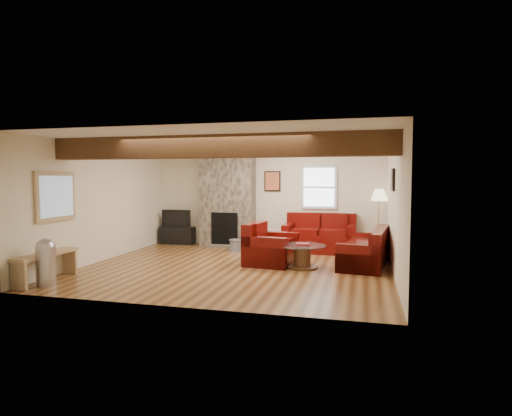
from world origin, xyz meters
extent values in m
plane|color=#583317|center=(0.00, 0.00, 0.00)|extent=(8.00, 8.00, 0.00)
plane|color=white|center=(0.00, 0.00, 2.50)|extent=(8.00, 8.00, 0.00)
plane|color=beige|center=(0.00, 2.75, 1.25)|extent=(8.00, 0.00, 8.00)
plane|color=beige|center=(0.00, -2.75, 1.25)|extent=(8.00, 0.00, 8.00)
plane|color=beige|center=(-3.00, 0.00, 1.25)|extent=(0.00, 7.50, 7.50)
plane|color=beige|center=(3.00, 0.00, 1.25)|extent=(0.00, 7.50, 7.50)
cube|color=#341E0F|center=(0.00, -1.25, 2.31)|extent=(6.00, 0.36, 0.38)
cube|color=#39332C|center=(-1.00, 2.50, 1.25)|extent=(1.40, 0.50, 2.50)
cube|color=black|center=(-1.00, 2.25, 0.45)|extent=(0.70, 0.06, 0.90)
cube|color=#39332C|center=(-1.00, 2.20, 0.04)|extent=(1.00, 0.25, 0.08)
cylinder|color=#422415|center=(1.29, 0.24, 0.02)|extent=(0.63, 0.63, 0.04)
cylinder|color=#422415|center=(1.29, 0.24, 0.21)|extent=(0.33, 0.33, 0.42)
cylinder|color=white|center=(1.29, 0.24, 0.45)|extent=(0.94, 0.94, 0.02)
cube|color=maroon|center=(1.29, 0.24, 0.48)|extent=(0.26, 0.19, 0.03)
cube|color=black|center=(-2.44, 2.53, 0.23)|extent=(0.92, 0.37, 0.46)
imported|color=black|center=(-2.44, 2.53, 0.70)|extent=(0.82, 0.11, 0.47)
cylinder|color=tan|center=(2.80, 2.34, 0.01)|extent=(0.27, 0.27, 0.03)
cylinder|color=tan|center=(2.80, 2.34, 0.68)|extent=(0.03, 0.03, 1.37)
cone|color=#FEE6C0|center=(2.80, 2.34, 1.39)|extent=(0.39, 0.39, 0.27)
camera|label=1|loc=(2.47, -8.10, 1.78)|focal=30.00mm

